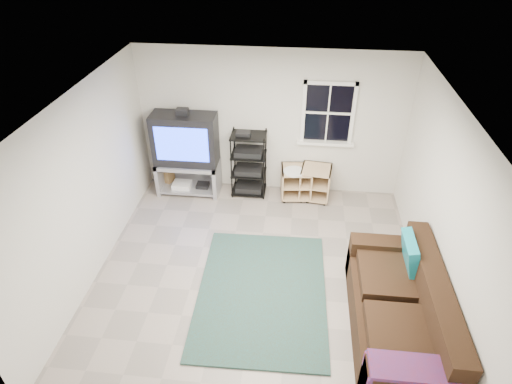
# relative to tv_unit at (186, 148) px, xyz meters

# --- Properties ---
(room) EXTENTS (4.60, 4.62, 4.60)m
(room) POSITION_rel_tv_unit_xyz_m (2.42, 0.27, 0.58)
(room) COLOR gray
(room) RESTS_ON ground
(tv_unit) EXTENTS (1.11, 0.56, 1.64)m
(tv_unit) POSITION_rel_tv_unit_xyz_m (0.00, 0.00, 0.00)
(tv_unit) COLOR #94939B
(tv_unit) RESTS_ON ground
(av_rack) EXTENTS (0.61, 0.44, 1.22)m
(av_rack) POSITION_rel_tv_unit_xyz_m (1.10, 0.06, -0.37)
(av_rack) COLOR black
(av_rack) RESTS_ON ground
(side_table_left) EXTENTS (0.58, 0.58, 0.61)m
(side_table_left) POSITION_rel_tv_unit_xyz_m (2.31, 0.06, -0.57)
(side_table_left) COLOR tan
(side_table_left) RESTS_ON ground
(side_table_right) EXTENTS (0.57, 0.59, 0.60)m
(side_table_right) POSITION_rel_tv_unit_xyz_m (1.95, 0.04, -0.56)
(side_table_right) COLOR tan
(side_table_right) RESTS_ON ground
(sofa) EXTENTS (0.99, 2.24, 1.02)m
(sofa) POSITION_rel_tv_unit_xyz_m (3.29, -2.88, -0.54)
(sofa) COLOR black
(sofa) RESTS_ON ground
(shag_rug) EXTENTS (1.80, 2.43, 0.03)m
(shag_rug) POSITION_rel_tv_unit_xyz_m (1.58, -2.39, -0.88)
(shag_rug) COLOR #322416
(shag_rug) RESTS_ON ground
(paper_bag) EXTENTS (0.35, 0.29, 0.43)m
(paper_bag) POSITION_rel_tv_unit_xyz_m (-0.50, 0.15, -0.68)
(paper_bag) COLOR brown
(paper_bag) RESTS_ON ground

